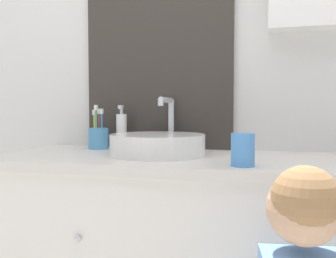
% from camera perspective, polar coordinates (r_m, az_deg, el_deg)
% --- Properties ---
extents(wall_back, '(3.20, 0.18, 2.50)m').
position_cam_1_polar(wall_back, '(1.63, 6.41, 11.76)').
color(wall_back, silver).
rests_on(wall_back, ground_plane).
extents(sink_basin, '(0.35, 0.40, 0.22)m').
position_cam_1_polar(sink_basin, '(1.38, -1.50, -2.21)').
color(sink_basin, white).
rests_on(sink_basin, vanity_counter).
extents(toothbrush_holder, '(0.08, 0.08, 0.19)m').
position_cam_1_polar(toothbrush_holder, '(1.60, -10.57, -1.28)').
color(toothbrush_holder, '#4C93C6').
rests_on(toothbrush_holder, vanity_counter).
extents(soap_dispenser, '(0.04, 0.04, 0.19)m').
position_cam_1_polar(soap_dispenser, '(1.60, -7.09, -0.26)').
color(soap_dispenser, white).
rests_on(soap_dispenser, vanity_counter).
extents(drinking_cup, '(0.07, 0.07, 0.10)m').
position_cam_1_polar(drinking_cup, '(1.13, 11.32, -3.11)').
color(drinking_cup, '#4789D1').
rests_on(drinking_cup, vanity_counter).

